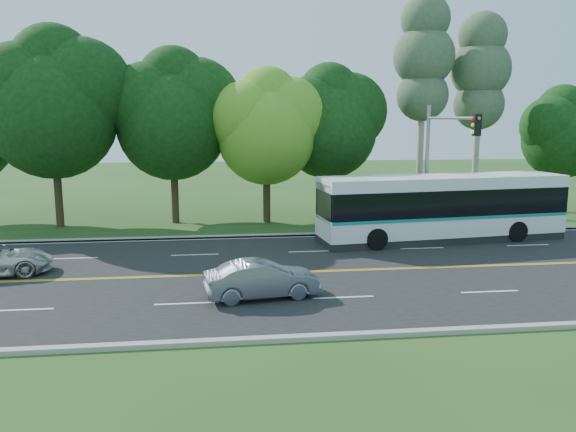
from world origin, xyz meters
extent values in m
plane|color=#224818|center=(0.00, 0.00, 0.00)|extent=(120.00, 120.00, 0.00)
cube|color=black|center=(0.00, 0.00, 0.01)|extent=(60.00, 14.00, 0.02)
cube|color=#9B968C|center=(0.00, 7.15, 0.07)|extent=(60.00, 0.30, 0.15)
cube|color=#9B968C|center=(0.00, -7.15, 0.07)|extent=(60.00, 0.30, 0.15)
cube|color=#224818|center=(0.00, 9.00, 0.05)|extent=(60.00, 4.00, 0.10)
cube|color=gold|center=(0.00, -0.08, 0.02)|extent=(57.00, 0.10, 0.00)
cube|color=gold|center=(0.00, 0.08, 0.02)|extent=(57.00, 0.10, 0.00)
cube|color=silver|center=(-11.50, -3.50, 0.02)|extent=(2.20, 0.12, 0.00)
cube|color=silver|center=(-6.00, -3.50, 0.02)|extent=(2.20, 0.12, 0.00)
cube|color=silver|center=(-0.50, -3.50, 0.02)|extent=(2.20, 0.12, 0.00)
cube|color=silver|center=(5.00, -3.50, 0.02)|extent=(2.20, 0.12, 0.00)
cube|color=silver|center=(-11.50, 3.50, 0.02)|extent=(2.20, 0.12, 0.00)
cube|color=silver|center=(-6.00, 3.50, 0.02)|extent=(2.20, 0.12, 0.00)
cube|color=silver|center=(-0.50, 3.50, 0.02)|extent=(2.20, 0.12, 0.00)
cube|color=silver|center=(5.00, 3.50, 0.02)|extent=(2.20, 0.12, 0.00)
cube|color=silver|center=(10.50, 3.50, 0.02)|extent=(2.20, 0.12, 0.00)
cube|color=silver|center=(0.00, 6.85, 0.02)|extent=(57.00, 0.12, 0.00)
cube|color=silver|center=(0.00, -6.85, 0.02)|extent=(57.00, 0.12, 0.00)
cylinder|color=black|center=(-14.00, 11.00, 1.98)|extent=(0.44, 0.44, 3.96)
sphere|color=black|center=(-14.00, 11.00, 6.48)|extent=(7.20, 7.20, 7.20)
sphere|color=black|center=(-12.38, 11.30, 7.92)|extent=(5.76, 5.76, 5.76)
sphere|color=black|center=(-15.44, 10.80, 7.74)|extent=(5.40, 5.40, 5.40)
sphere|color=black|center=(-13.90, 11.40, 9.18)|extent=(4.68, 4.68, 4.68)
cylinder|color=black|center=(-7.50, 12.00, 1.80)|extent=(0.44, 0.44, 3.60)
sphere|color=black|center=(-7.50, 12.00, 5.91)|extent=(6.60, 6.60, 6.60)
sphere|color=black|center=(-6.02, 12.30, 7.23)|extent=(5.28, 5.28, 5.28)
sphere|color=black|center=(-8.82, 11.80, 7.06)|extent=(4.95, 4.95, 4.95)
sphere|color=black|center=(-7.40, 12.40, 8.38)|extent=(4.29, 4.29, 4.29)
cylinder|color=black|center=(-2.00, 11.00, 1.62)|extent=(0.44, 0.44, 3.24)
sphere|color=#5F9C20|center=(-2.00, 11.00, 5.27)|extent=(5.80, 5.80, 5.80)
sphere|color=#5F9C20|center=(-0.69, 11.30, 6.43)|extent=(4.64, 4.64, 4.64)
sphere|color=#5F9C20|center=(-3.16, 10.80, 6.29)|extent=(4.35, 4.35, 4.35)
sphere|color=#5F9C20|center=(-1.90, 11.40, 7.45)|extent=(3.77, 3.77, 3.77)
cylinder|color=black|center=(2.00, 12.50, 1.71)|extent=(0.44, 0.44, 3.42)
sphere|color=black|center=(2.00, 12.50, 5.52)|extent=(6.00, 6.00, 6.00)
sphere|color=black|center=(3.35, 12.80, 6.72)|extent=(4.80, 4.80, 4.80)
sphere|color=black|center=(0.80, 12.30, 6.57)|extent=(4.50, 4.50, 4.50)
sphere|color=black|center=(2.10, 12.90, 7.77)|extent=(3.90, 3.90, 3.90)
cylinder|color=#A59A85|center=(8.00, 12.50, 4.90)|extent=(0.40, 0.40, 9.80)
sphere|color=#375434|center=(8.00, 12.50, 7.70)|extent=(3.23, 3.23, 3.23)
sphere|color=#375434|center=(8.00, 12.50, 10.08)|extent=(3.80, 3.80, 3.80)
sphere|color=#375434|center=(8.00, 12.50, 12.32)|extent=(3.04, 3.04, 3.04)
cylinder|color=#A59A85|center=(12.00, 13.00, 4.55)|extent=(0.40, 0.40, 9.10)
sphere|color=#375434|center=(12.00, 13.00, 7.15)|extent=(3.23, 3.23, 3.23)
sphere|color=#375434|center=(12.00, 13.00, 9.36)|extent=(3.80, 3.80, 3.80)
sphere|color=#375434|center=(12.00, 13.00, 11.44)|extent=(3.04, 3.04, 3.04)
cylinder|color=black|center=(18.00, 13.00, 1.53)|extent=(0.44, 0.44, 3.06)
sphere|color=black|center=(18.00, 13.00, 4.88)|extent=(5.20, 5.20, 5.20)
sphere|color=black|center=(16.96, 12.80, 5.79)|extent=(3.90, 3.90, 3.90)
sphere|color=black|center=(18.10, 13.40, 6.83)|extent=(3.38, 3.38, 3.38)
sphere|color=#A30D3E|center=(3.00, 8.20, 0.75)|extent=(1.50, 1.50, 1.50)
sphere|color=#A30D3E|center=(4.00, 8.20, 0.75)|extent=(1.50, 1.50, 1.50)
sphere|color=#A30D3E|center=(5.00, 8.20, 0.75)|extent=(1.50, 1.50, 1.50)
sphere|color=#A30D3E|center=(6.00, 8.20, 0.75)|extent=(1.50, 1.50, 1.50)
sphere|color=#A30D3E|center=(7.00, 8.20, 0.75)|extent=(1.50, 1.50, 1.50)
sphere|color=#A30D3E|center=(8.00, 8.20, 0.75)|extent=(1.50, 1.50, 1.50)
sphere|color=#A30D3E|center=(9.00, 8.20, 0.75)|extent=(1.50, 1.50, 1.50)
sphere|color=#A30D3E|center=(10.00, 8.20, 0.75)|extent=(1.50, 1.50, 1.50)
sphere|color=#A30D3E|center=(11.00, 8.20, 0.75)|extent=(1.50, 1.50, 1.50)
cube|color=brown|center=(10.00, 7.40, 0.20)|extent=(3.50, 1.40, 0.40)
cylinder|color=gray|center=(6.50, 7.30, 3.50)|extent=(0.20, 0.20, 7.00)
cylinder|color=gray|center=(6.50, 4.30, 6.30)|extent=(0.14, 6.00, 0.14)
cube|color=black|center=(6.50, 1.50, 6.00)|extent=(0.32, 0.28, 0.95)
sphere|color=red|center=(6.33, 1.50, 6.30)|extent=(0.18, 0.18, 0.18)
sphere|color=yellow|center=(6.33, 1.50, 6.00)|extent=(0.18, 0.18, 0.18)
sphere|color=#19D833|center=(6.33, 1.50, 5.70)|extent=(0.18, 0.18, 0.18)
cube|color=silver|center=(6.61, 5.18, 0.93)|extent=(13.10, 4.21, 1.06)
cube|color=black|center=(6.61, 5.18, 2.12)|extent=(13.04, 4.24, 1.33)
cube|color=silver|center=(6.61, 5.18, 3.09)|extent=(13.10, 4.21, 0.60)
cube|color=#0E7E77|center=(6.61, 5.18, 1.39)|extent=(13.04, 4.25, 0.15)
cube|color=black|center=(0.25, 4.44, 2.22)|extent=(0.35, 2.51, 1.83)
cube|color=#19E54C|center=(0.26, 4.44, 3.25)|extent=(0.24, 1.64, 0.24)
cube|color=black|center=(6.61, 5.18, 0.21)|extent=(13.09, 4.10, 0.38)
cylinder|color=black|center=(2.67, 3.43, 0.56)|extent=(1.10, 0.42, 1.07)
cylinder|color=black|center=(2.37, 5.97, 0.56)|extent=(1.10, 0.42, 1.07)
cylinder|color=black|center=(10.34, 4.32, 0.56)|extent=(1.10, 0.42, 1.07)
cylinder|color=black|center=(10.04, 6.87, 0.56)|extent=(1.10, 0.42, 1.07)
imported|color=slate|center=(-3.36, -3.18, 0.68)|extent=(4.20, 2.00, 1.33)
camera|label=1|loc=(-4.77, -22.27, 6.33)|focal=35.00mm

